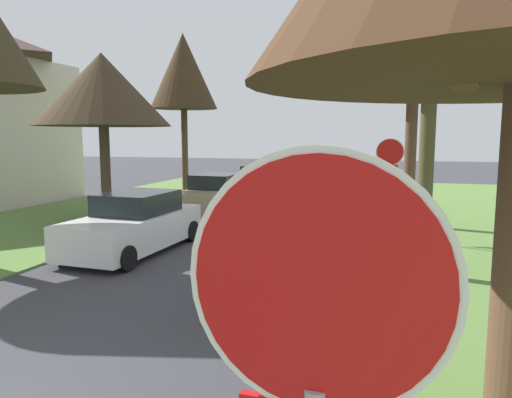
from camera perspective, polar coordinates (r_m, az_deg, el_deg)
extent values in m
cylinder|color=white|center=(1.41, 7.39, -10.15)|extent=(0.81, 0.04, 0.81)
cylinder|color=red|center=(1.41, 7.40, -10.13)|extent=(0.76, 0.05, 0.76)
cylinder|color=#9EA0A5|center=(14.39, 15.58, -0.27)|extent=(0.07, 0.38, 2.24)
cylinder|color=white|center=(14.47, 15.79, 5.47)|extent=(0.81, 0.16, 0.80)
cylinder|color=red|center=(14.47, 15.79, 5.47)|extent=(0.77, 0.17, 0.76)
cube|color=red|center=(14.43, 15.72, 3.60)|extent=(0.48, 0.08, 0.20)
cylinder|color=#494226|center=(10.75, 19.76, 4.04)|extent=(0.32, 0.32, 4.85)
cylinder|color=#494226|center=(10.35, 20.78, 21.02)|extent=(1.49, 0.14, 1.39)
cylinder|color=#494226|center=(11.00, 17.85, 20.66)|extent=(0.19, 1.09, 1.50)
cylinder|color=#513829|center=(16.70, 18.04, 5.16)|extent=(0.38, 0.38, 4.83)
cone|color=#412A1C|center=(16.98, 18.57, 17.68)|extent=(3.66, 3.66, 2.54)
cylinder|color=#513829|center=(16.79, 19.66, 15.34)|extent=(0.39, 0.86, 1.24)
cylinder|color=#513829|center=(17.09, 17.59, 15.09)|extent=(0.69, 0.71, 1.13)
cylinder|color=#4A3E2C|center=(17.78, -17.60, 2.92)|extent=(0.35, 0.35, 3.36)
cone|color=#3B2E1F|center=(17.81, -17.98, 12.39)|extent=(4.71, 4.71, 2.52)
cylinder|color=#4A3E2C|center=(18.20, -18.11, 10.64)|extent=(0.86, 0.80, 1.57)
cylinder|color=#4A3E2C|center=(17.24, -18.12, 11.12)|extent=(1.13, 0.71, 1.74)
cylinder|color=#473825|center=(23.49, -8.53, 5.41)|extent=(0.30, 0.30, 4.32)
cone|color=#392A1A|center=(23.68, -8.72, 14.95)|extent=(3.20, 3.20, 3.53)
cylinder|color=#473825|center=(23.64, -10.25, 11.80)|extent=(0.54, 1.36, 1.07)
cylinder|color=#473825|center=(23.40, -9.39, 12.04)|extent=(0.69, 0.58, 1.18)
cube|color=white|center=(12.99, -14.47, -3.62)|extent=(1.98, 4.46, 0.85)
cube|color=black|center=(13.06, -14.05, -0.41)|extent=(1.67, 2.08, 0.56)
cylinder|color=black|center=(11.24, -15.30, -6.89)|extent=(0.22, 0.61, 0.60)
cylinder|color=black|center=(12.28, -22.09, -5.97)|extent=(0.22, 0.61, 0.60)
cylinder|color=black|center=(14.02, -7.75, -3.84)|extent=(0.22, 0.61, 0.60)
cylinder|color=black|center=(14.87, -13.78, -3.34)|extent=(0.22, 0.61, 0.60)
cube|color=tan|center=(18.72, -4.94, -0.04)|extent=(1.98, 4.46, 0.85)
cube|color=black|center=(18.85, -4.70, 2.17)|extent=(1.67, 2.08, 0.56)
cylinder|color=black|center=(16.93, -4.47, -1.84)|extent=(0.22, 0.61, 0.60)
cylinder|color=black|center=(17.68, -9.66, -1.52)|extent=(0.22, 0.61, 0.60)
cylinder|color=black|center=(19.97, -0.75, -0.38)|extent=(0.22, 0.61, 0.60)
cylinder|color=black|center=(20.61, -5.32, -0.17)|extent=(0.22, 0.61, 0.60)
cube|color=#BCBCC1|center=(24.19, 0.50, 1.70)|extent=(1.98, 4.46, 0.85)
cube|color=black|center=(24.34, 0.66, 3.40)|extent=(1.67, 2.08, 0.56)
cylinder|color=black|center=(22.40, 1.29, 0.48)|extent=(0.22, 0.61, 0.60)
cylinder|color=black|center=(22.98, -2.85, 0.65)|extent=(0.22, 0.61, 0.60)
cylinder|color=black|center=(25.55, 3.51, 1.34)|extent=(0.22, 0.61, 0.60)
cylinder|color=black|center=(26.06, -0.19, 1.48)|extent=(0.22, 0.61, 0.60)
cylinder|color=black|center=(7.86, -2.57, -12.95)|extent=(0.11, 0.60, 0.60)
cylinder|color=black|center=(9.16, 0.58, -9.93)|extent=(0.11, 0.60, 0.60)
cube|color=black|center=(8.42, -0.87, -9.52)|extent=(0.25, 1.02, 0.36)
cube|color=black|center=(8.59, -0.34, -7.78)|extent=(0.23, 0.56, 0.12)
cylinder|color=#9EA0A5|center=(7.75, -2.34, -8.19)|extent=(0.60, 0.05, 0.04)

